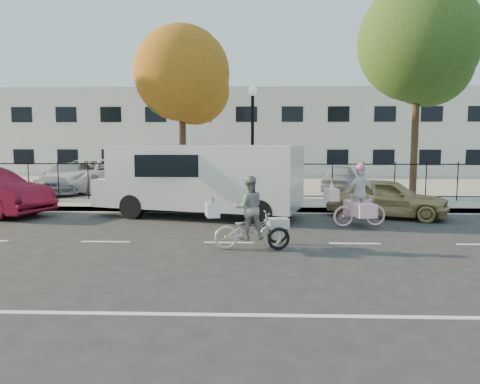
{
  "coord_description": "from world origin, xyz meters",
  "views": [
    {
      "loc": [
        0.64,
        -11.0,
        2.42
      ],
      "look_at": [
        0.22,
        1.2,
        1.1
      ],
      "focal_mm": 35.0,
      "sensor_mm": 36.0,
      "label": 1
    }
  ],
  "objects_px": {
    "unicorn_bike": "(359,203)",
    "lot_car_c": "(173,175)",
    "lot_car_d": "(339,177)",
    "lamppost": "(253,123)",
    "lot_car_a": "(68,178)",
    "white_van": "(201,178)",
    "zebra_trike": "(249,220)",
    "gold_sedan": "(387,198)",
    "lot_car_b": "(89,175)"
  },
  "relations": [
    {
      "from": "unicorn_bike",
      "to": "lot_car_c",
      "type": "distance_m",
      "value": 11.15
    },
    {
      "from": "lot_car_c",
      "to": "lot_car_d",
      "type": "relative_size",
      "value": 1.22
    },
    {
      "from": "lamppost",
      "to": "lot_car_d",
      "type": "bearing_deg",
      "value": 47.14
    },
    {
      "from": "unicorn_bike",
      "to": "lot_car_a",
      "type": "distance_m",
      "value": 13.43
    },
    {
      "from": "lamppost",
      "to": "lot_car_c",
      "type": "bearing_deg",
      "value": 131.93
    },
    {
      "from": "unicorn_bike",
      "to": "white_van",
      "type": "distance_m",
      "value": 4.94
    },
    {
      "from": "white_van",
      "to": "lot_car_d",
      "type": "distance_m",
      "value": 9.33
    },
    {
      "from": "zebra_trike",
      "to": "gold_sedan",
      "type": "bearing_deg",
      "value": -56.64
    },
    {
      "from": "lamppost",
      "to": "zebra_trike",
      "type": "height_order",
      "value": "lamppost"
    },
    {
      "from": "unicorn_bike",
      "to": "lot_car_b",
      "type": "height_order",
      "value": "unicorn_bike"
    },
    {
      "from": "lamppost",
      "to": "lot_car_c",
      "type": "distance_m",
      "value": 6.15
    },
    {
      "from": "lamppost",
      "to": "lot_car_c",
      "type": "relative_size",
      "value": 1.04
    },
    {
      "from": "white_van",
      "to": "lot_car_b",
      "type": "bearing_deg",
      "value": 148.41
    },
    {
      "from": "gold_sedan",
      "to": "lot_car_c",
      "type": "relative_size",
      "value": 0.89
    },
    {
      "from": "lot_car_a",
      "to": "lot_car_c",
      "type": "xyz_separation_m",
      "value": [
        4.44,
        1.55,
        0.04
      ]
    },
    {
      "from": "lamppost",
      "to": "white_van",
      "type": "height_order",
      "value": "lamppost"
    },
    {
      "from": "lot_car_a",
      "to": "lot_car_b",
      "type": "relative_size",
      "value": 0.84
    },
    {
      "from": "zebra_trike",
      "to": "lot_car_a",
      "type": "relative_size",
      "value": 0.44
    },
    {
      "from": "zebra_trike",
      "to": "lot_car_c",
      "type": "bearing_deg",
      "value": 5.45
    },
    {
      "from": "white_van",
      "to": "gold_sedan",
      "type": "height_order",
      "value": "white_van"
    },
    {
      "from": "lot_car_c",
      "to": "lot_car_d",
      "type": "height_order",
      "value": "lot_car_c"
    },
    {
      "from": "unicorn_bike",
      "to": "gold_sedan",
      "type": "relative_size",
      "value": 0.49
    },
    {
      "from": "lamppost",
      "to": "white_van",
      "type": "xyz_separation_m",
      "value": [
        -1.6,
        -3.0,
        -1.84
      ]
    },
    {
      "from": "zebra_trike",
      "to": "lot_car_b",
      "type": "relative_size",
      "value": 0.37
    },
    {
      "from": "zebra_trike",
      "to": "lot_car_b",
      "type": "xyz_separation_m",
      "value": [
        -7.57,
        10.79,
        0.25
      ]
    },
    {
      "from": "unicorn_bike",
      "to": "lot_car_d",
      "type": "distance_m",
      "value": 8.97
    },
    {
      "from": "lot_car_a",
      "to": "lamppost",
      "type": "bearing_deg",
      "value": -21.72
    },
    {
      "from": "zebra_trike",
      "to": "lot_car_c",
      "type": "xyz_separation_m",
      "value": [
        -3.8,
        11.59,
        0.2
      ]
    },
    {
      "from": "lot_car_a",
      "to": "lot_car_c",
      "type": "relative_size",
      "value": 1.07
    },
    {
      "from": "white_van",
      "to": "lot_car_c",
      "type": "bearing_deg",
      "value": 122.57
    },
    {
      "from": "white_van",
      "to": "lot_car_a",
      "type": "distance_m",
      "value": 8.78
    },
    {
      "from": "gold_sedan",
      "to": "zebra_trike",
      "type": "bearing_deg",
      "value": 157.23
    },
    {
      "from": "lot_car_c",
      "to": "lot_car_a",
      "type": "bearing_deg",
      "value": -165.77
    },
    {
      "from": "lot_car_b",
      "to": "zebra_trike",
      "type": "bearing_deg",
      "value": -42.06
    },
    {
      "from": "white_van",
      "to": "lamppost",
      "type": "bearing_deg",
      "value": 77.5
    },
    {
      "from": "lamppost",
      "to": "unicorn_bike",
      "type": "relative_size",
      "value": 2.36
    },
    {
      "from": "unicorn_bike",
      "to": "lot_car_b",
      "type": "distance_m",
      "value": 13.31
    },
    {
      "from": "unicorn_bike",
      "to": "lamppost",
      "type": "bearing_deg",
      "value": 23.4
    },
    {
      "from": "zebra_trike",
      "to": "lot_car_a",
      "type": "xyz_separation_m",
      "value": [
        -8.24,
        10.04,
        0.16
      ]
    },
    {
      "from": "white_van",
      "to": "lot_car_b",
      "type": "xyz_separation_m",
      "value": [
        -5.99,
        6.45,
        -0.39
      ]
    },
    {
      "from": "lamppost",
      "to": "zebra_trike",
      "type": "relative_size",
      "value": 2.24
    },
    {
      "from": "unicorn_bike",
      "to": "lot_car_c",
      "type": "xyz_separation_m",
      "value": [
        -6.88,
        8.77,
        0.17
      ]
    },
    {
      "from": "lot_car_a",
      "to": "unicorn_bike",
      "type": "bearing_deg",
      "value": -36.13
    },
    {
      "from": "gold_sedan",
      "to": "lot_car_b",
      "type": "bearing_deg",
      "value": 83.38
    },
    {
      "from": "lot_car_b",
      "to": "lot_car_c",
      "type": "xyz_separation_m",
      "value": [
        3.77,
        0.8,
        -0.05
      ]
    },
    {
      "from": "zebra_trike",
      "to": "unicorn_bike",
      "type": "bearing_deg",
      "value": -60.28
    },
    {
      "from": "lot_car_d",
      "to": "unicorn_bike",
      "type": "bearing_deg",
      "value": -78.81
    },
    {
      "from": "lot_car_a",
      "to": "lot_car_c",
      "type": "distance_m",
      "value": 4.7
    },
    {
      "from": "zebra_trike",
      "to": "lot_car_a",
      "type": "height_order",
      "value": "zebra_trike"
    },
    {
      "from": "lot_car_c",
      "to": "zebra_trike",
      "type": "bearing_deg",
      "value": -76.82
    }
  ]
}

